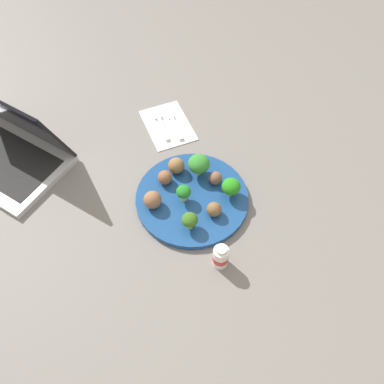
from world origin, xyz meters
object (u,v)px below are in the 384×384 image
at_px(broccoli_floret_front_right, 231,187).
at_px(napkin, 168,125).
at_px(meatball_back_left, 153,200).
at_px(fork, 161,124).
at_px(knife, 173,120).
at_px(meatball_back_right, 165,177).
at_px(laptop, 7,148).
at_px(meatball_near_rim, 176,166).
at_px(broccoli_floret_back_right, 184,192).
at_px(broccoli_floret_back_left, 199,164).
at_px(yogurt_bottle, 222,256).
at_px(meatball_mid_right, 215,178).
at_px(meatball_mid_left, 214,209).
at_px(plate, 192,199).
at_px(broccoli_floret_mid_left, 190,220).

relative_size(broccoli_floret_front_right, napkin, 0.30).
bearing_deg(meatball_back_left, napkin, -25.20).
height_order(fork, knife, same).
height_order(meatball_back_right, laptop, laptop).
height_order(meatball_near_rim, napkin, meatball_near_rim).
xyz_separation_m(broccoli_floret_back_right, knife, (0.28, -0.06, -0.04)).
xyz_separation_m(broccoli_floret_back_left, yogurt_bottle, (-0.25, 0.04, -0.02)).
bearing_deg(yogurt_bottle, meatball_mid_right, -18.26).
relative_size(meatball_back_right, fork, 0.30).
height_order(broccoli_floret_back_right, meatball_near_rim, broccoli_floret_back_right).
xyz_separation_m(meatball_near_rim, meatball_mid_right, (-0.07, -0.08, -0.00)).
xyz_separation_m(broccoli_floret_back_right, yogurt_bottle, (-0.18, -0.02, -0.01)).
height_order(broccoli_floret_back_right, laptop, laptop).
relative_size(meatball_mid_left, meatball_mid_right, 1.05).
distance_m(meatball_near_rim, fork, 0.19).
bearing_deg(broccoli_floret_front_right, knife, 9.24).
height_order(napkin, fork, fork).
bearing_deg(plate, knife, -8.75).
xyz_separation_m(broccoli_floret_back_right, meatball_near_rim, (0.09, -0.01, -0.01)).
bearing_deg(yogurt_bottle, plate, 0.95).
bearing_deg(napkin, meatball_mid_right, -169.41).
distance_m(broccoli_floret_mid_left, meatball_back_left, 0.11).
relative_size(broccoli_floret_mid_left, fork, 0.38).
xyz_separation_m(broccoli_floret_front_right, broccoli_floret_back_left, (0.09, 0.05, 0.01)).
height_order(meatball_mid_right, knife, meatball_mid_right).
distance_m(meatball_back_left, napkin, 0.29).
height_order(meatball_back_left, yogurt_bottle, yogurt_bottle).
bearing_deg(meatball_mid_left, meatball_near_rim, 15.01).
bearing_deg(fork, broccoli_floret_front_right, -164.24).
relative_size(meatball_near_rim, fork, 0.35).
distance_m(napkin, laptop, 0.44).
relative_size(meatball_mid_right, knife, 0.24).
bearing_deg(napkin, broccoli_floret_front_right, -167.12).
relative_size(knife, yogurt_bottle, 2.06).
relative_size(broccoli_floret_front_right, fork, 0.43).
relative_size(broccoli_floret_front_right, knife, 0.35).
distance_m(meatball_back_right, laptop, 0.43).
xyz_separation_m(broccoli_floret_mid_left, meatball_back_right, (0.14, 0.01, -0.01)).
xyz_separation_m(broccoli_floret_back_left, knife, (0.21, -0.00, -0.05)).
height_order(napkin, knife, knife).
xyz_separation_m(broccoli_floret_back_right, meatball_mid_left, (-0.06, -0.05, -0.01)).
bearing_deg(broccoli_floret_front_right, meatball_mid_right, 23.93).
bearing_deg(meatball_back_right, fork, -14.59).
bearing_deg(broccoli_floret_mid_left, meatball_mid_right, -46.29).
height_order(meatball_back_right, knife, meatball_back_right).
relative_size(broccoli_floret_back_right, fork, 0.39).
relative_size(meatball_back_right, laptop, 0.09).
distance_m(plate, meatball_back_left, 0.10).
bearing_deg(broccoli_floret_mid_left, meatball_mid_left, -77.96).
height_order(broccoli_floret_back_left, broccoli_floret_mid_left, broccoli_floret_back_left).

